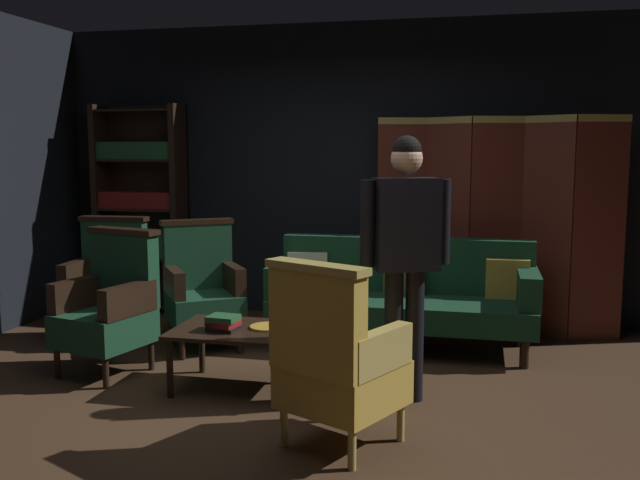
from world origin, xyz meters
The scene contains 15 objects.
ground_plane centered at (0.00, 0.00, 0.00)m, with size 10.00×10.00×0.00m, color #3D2819.
back_wall centered at (0.00, 2.45, 1.40)m, with size 7.20×0.10×2.80m, color black.
folding_screen centered at (1.29, 2.09, 0.99)m, with size 2.12×0.40×1.90m.
bookshelf centered at (-2.15, 2.20, 1.05)m, with size 0.90×0.32×2.05m.
velvet_couch centered at (0.55, 1.45, 0.45)m, with size 2.12×0.78×0.88m.
coffee_table centered at (-0.35, 0.15, 0.37)m, with size 1.00×0.64×0.42m.
armchair_gilt_accent centered at (0.41, -0.63, 0.49)m, with size 0.77×0.77×1.04m.
armchair_wing_left centered at (-1.93, 1.12, 0.49)m, with size 0.62×0.61×1.04m.
armchair_wing_right centered at (-1.04, 1.05, 0.49)m, with size 0.80×0.80×1.04m.
armchair_wing_far centered at (-1.45, 0.30, 0.49)m, with size 0.71×0.70×1.04m.
standing_figure centered at (0.69, 0.17, 1.03)m, with size 0.54×0.36×1.70m.
book_black_cloth centered at (-0.49, 0.07, 0.43)m, with size 0.19×0.16×0.03m, color black.
book_red_leather centered at (-0.49, 0.07, 0.47)m, with size 0.19×0.16×0.04m, color maroon.
book_green_cloth centered at (-0.49, 0.07, 0.50)m, with size 0.19×0.16×0.04m, color #1E4C28.
brass_tray centered at (-0.22, 0.20, 0.43)m, with size 0.24×0.24×0.02m, color gold.
Camera 1 is at (1.15, -4.22, 1.62)m, focal length 39.48 mm.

